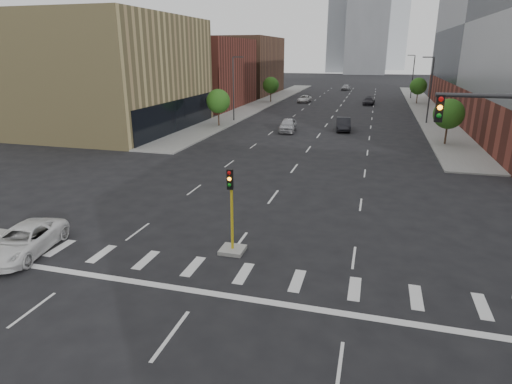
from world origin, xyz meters
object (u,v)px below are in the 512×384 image
at_px(car_near_left, 288,125).
at_px(parked_minivan, 24,241).
at_px(median_traffic_signal, 232,234).
at_px(car_deep_right, 369,101).
at_px(car_mid_right, 343,124).
at_px(car_far_left, 304,99).
at_px(car_distant, 346,87).

distance_m(car_near_left, parked_minivan, 38.02).
relative_size(median_traffic_signal, car_deep_right, 0.90).
height_order(car_near_left, car_mid_right, car_near_left).
distance_m(car_deep_right, parked_minivan, 71.76).
height_order(median_traffic_signal, car_deep_right, median_traffic_signal).
bearing_deg(car_far_left, median_traffic_signal, -81.29).
bearing_deg(car_distant, car_far_left, -94.59).
height_order(median_traffic_signal, parked_minivan, median_traffic_signal).
relative_size(median_traffic_signal, car_mid_right, 0.88).
distance_m(median_traffic_signal, parked_minivan, 10.43).
height_order(car_mid_right, car_distant, car_mid_right).
bearing_deg(car_near_left, car_mid_right, 16.81).
bearing_deg(car_near_left, parked_minivan, -104.08).
distance_m(car_near_left, car_distant, 64.79).
height_order(car_deep_right, parked_minivan, parked_minivan).
height_order(car_mid_right, car_deep_right, car_mid_right).
distance_m(car_distant, parked_minivan, 102.65).
height_order(car_mid_right, car_far_left, car_mid_right).
bearing_deg(car_distant, median_traffic_signal, -82.79).
bearing_deg(car_mid_right, parked_minivan, -113.32).
bearing_deg(car_far_left, car_near_left, -81.86).
bearing_deg(car_far_left, car_mid_right, -69.48).
height_order(median_traffic_signal, car_far_left, median_traffic_signal).
distance_m(car_far_left, car_deep_right, 12.66).
xyz_separation_m(car_distant, parked_minivan, (-8.40, -102.31, -0.07)).
bearing_deg(parked_minivan, car_far_left, 78.25).
distance_m(car_mid_right, parked_minivan, 42.22).
xyz_separation_m(median_traffic_signal, car_distant, (-1.60, 99.34, -0.19)).
distance_m(car_deep_right, car_distant, 32.82).
bearing_deg(median_traffic_signal, car_mid_right, 86.03).
xyz_separation_m(car_deep_right, car_distant, (-6.65, 32.14, 0.08)).
bearing_deg(parked_minivan, car_near_left, 71.38).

